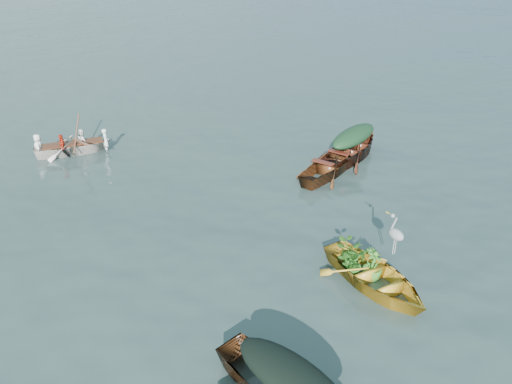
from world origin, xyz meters
TOP-DOWN VIEW (x-y plane):
  - ground at (0.00, 0.00)m, footprint 140.00×140.00m
  - yellow_dinghy at (-0.24, -1.82)m, footprint 1.53×3.45m
  - green_tarp_boat at (4.05, 3.83)m, footprint 4.96×3.20m
  - open_wooden_boat at (2.63, 3.24)m, footprint 4.34×2.75m
  - rowed_boat at (-3.93, 9.22)m, footprint 3.72×1.61m
  - dark_tarp_cover at (-3.54, -3.47)m, footprint 1.27×2.29m
  - green_tarp_cover at (4.05, 3.83)m, footprint 2.73×1.76m
  - thwart_benches at (2.63, 3.24)m, footprint 2.22×1.49m
  - heron at (0.31, -1.76)m, footprint 0.28×0.40m
  - dinghy_weeds at (-0.21, -1.27)m, footprint 0.71×0.91m
  - rowers at (-3.93, 9.22)m, footprint 2.64×1.34m
  - oars at (-3.93, 9.22)m, footprint 0.99×2.66m

SIDE VIEW (x-z plane):
  - ground at x=0.00m, z-range 0.00..0.00m
  - yellow_dinghy at x=-0.24m, z-range -0.47..0.47m
  - green_tarp_boat at x=4.05m, z-range -0.57..0.57m
  - open_wooden_boat at x=2.63m, z-range -0.48..0.48m
  - rowed_boat at x=-3.93m, z-range -0.41..0.41m
  - oars at x=-3.93m, z-range 0.41..0.47m
  - thwart_benches at x=2.63m, z-range 0.48..0.52m
  - dark_tarp_cover at x=-3.54m, z-range 0.50..0.90m
  - dinghy_weeds at x=-0.21m, z-range 0.47..1.07m
  - rowers at x=-3.93m, z-range 0.41..1.17m
  - green_tarp_cover at x=4.05m, z-range 0.57..1.09m
  - heron at x=0.31m, z-range 0.47..1.39m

